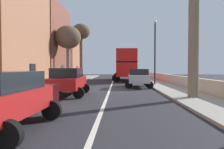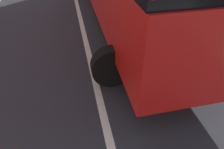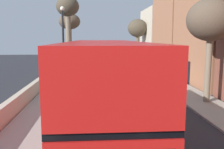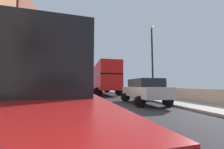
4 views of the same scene
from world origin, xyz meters
TOP-DOWN VIEW (x-y plane):
  - ground_plane at (0.00, 0.00)m, footprint 84.00×84.00m
  - road_centre_line at (0.00, 0.00)m, footprint 0.16×54.00m
  - sidewalk_right at (4.90, 0.00)m, footprint 2.60×60.00m
  - boundary_wall_right at (6.45, 0.00)m, footprint 0.36×54.00m
  - double_decker_bus at (1.70, 12.47)m, footprint 3.59×10.58m
  - parked_car_red_left_0 at (-2.50, -4.22)m, footprint 2.48×4.38m
  - parked_car_silver_right_2 at (2.50, 1.69)m, footprint 2.53×4.40m
  - street_tree_left_0 at (-5.22, 15.98)m, footprint 2.86×2.86m
  - street_tree_left_2 at (-5.13, 6.86)m, footprint 2.96×2.96m
  - lamppost_right at (4.30, 3.55)m, footprint 0.32×0.32m

SIDE VIEW (x-z plane):
  - ground_plane at x=0.00m, z-range 0.00..0.00m
  - road_centre_line at x=0.00m, z-range 0.00..0.01m
  - sidewalk_right at x=4.90m, z-range 0.00..0.12m
  - boundary_wall_right at x=6.45m, z-range 0.00..1.01m
  - parked_car_silver_right_2 at x=2.50m, z-range 0.12..1.77m
  - parked_car_red_left_0 at x=-2.50m, z-range 0.11..1.84m
  - double_decker_bus at x=1.70m, z-range 0.32..4.38m
  - lamppost_right at x=4.30m, z-range 0.65..6.96m
  - street_tree_left_2 at x=-5.13m, z-range 1.97..8.47m
  - street_tree_left_0 at x=-5.22m, z-range 2.91..11.56m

